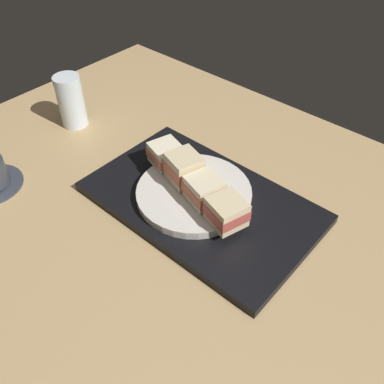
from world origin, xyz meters
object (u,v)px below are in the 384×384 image
Objects in this scene: sandwich_nearmost at (227,212)px; sandwich_farmost at (166,154)px; drinking_glass at (71,101)px; sandwich_inner_far at (184,169)px; sandwich_plate at (194,193)px; sandwich_inner_near at (204,190)px.

sandwich_nearmost is 20.10cm from sandwich_farmost.
drinking_glass is at bearing -4.83° from sandwich_nearmost.
sandwich_inner_far is 36.98cm from drinking_glass.
drinking_glass is (49.94, -4.22, 0.39)cm from sandwich_nearmost.
sandwich_farmost is at bearing -14.41° from sandwich_inner_far.
drinking_glass is (40.21, -1.72, 3.68)cm from sandwich_plate.
sandwich_nearmost is 0.95× the size of sandwich_inner_near.
sandwich_inner_near is at bearing -14.41° from sandwich_nearmost.
sandwich_nearmost is 1.01× the size of sandwich_inner_far.
sandwich_nearmost is 50.12cm from drinking_glass.
sandwich_plate is 2.80× the size of sandwich_inner_near.
sandwich_plate is at bearing 177.55° from drinking_glass.
drinking_glass is at bearing -2.45° from sandwich_plate.
sandwich_plate is at bearing -14.41° from sandwich_inner_near.
sandwich_farmost is (9.73, -2.50, 3.01)cm from sandwich_plate.
sandwich_farmost is (19.46, -5.00, -0.28)cm from sandwich_nearmost.
sandwich_nearmost is at bearing 165.59° from sandwich_farmost.
sandwich_plate is 10.49cm from sandwich_farmost.
sandwich_nearmost is 13.41cm from sandwich_inner_far.
sandwich_inner_near is (6.49, -1.67, 0.02)cm from sandwich_nearmost.
sandwich_nearmost and sandwich_inner_near have the same top height.
sandwich_nearmost reaches higher than sandwich_plate.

